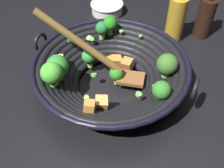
{
  "coord_description": "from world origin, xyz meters",
  "views": [
    {
      "loc": [
        -0.47,
        -0.17,
        0.53
      ],
      "look_at": [
        -0.02,
        -0.01,
        0.03
      ],
      "focal_mm": 42.39,
      "sensor_mm": 36.0,
      "label": 1
    }
  ],
  "objects_px": {
    "wok": "(110,71)",
    "soy_sauce_bottle": "(205,16)",
    "cooking_oil_bottle": "(176,18)",
    "prep_bowl": "(107,7)"
  },
  "relations": [
    {
      "from": "wok",
      "to": "cooking_oil_bottle",
      "type": "relative_size",
      "value": 2.24
    },
    {
      "from": "cooking_oil_bottle",
      "to": "wok",
      "type": "bearing_deg",
      "value": 157.11
    },
    {
      "from": "wok",
      "to": "soy_sauce_bottle",
      "type": "relative_size",
      "value": 2.48
    },
    {
      "from": "wok",
      "to": "prep_bowl",
      "type": "bearing_deg",
      "value": 22.04
    },
    {
      "from": "wok",
      "to": "prep_bowl",
      "type": "height_order",
      "value": "wok"
    },
    {
      "from": "soy_sauce_bottle",
      "to": "prep_bowl",
      "type": "relative_size",
      "value": 1.46
    },
    {
      "from": "cooking_oil_bottle",
      "to": "prep_bowl",
      "type": "height_order",
      "value": "cooking_oil_bottle"
    },
    {
      "from": "soy_sauce_bottle",
      "to": "prep_bowl",
      "type": "xyz_separation_m",
      "value": [
        0.03,
        0.35,
        -0.05
      ]
    },
    {
      "from": "soy_sauce_bottle",
      "to": "prep_bowl",
      "type": "height_order",
      "value": "soy_sauce_bottle"
    },
    {
      "from": "cooking_oil_bottle",
      "to": "prep_bowl",
      "type": "relative_size",
      "value": 1.61
    }
  ]
}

